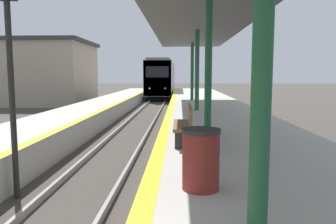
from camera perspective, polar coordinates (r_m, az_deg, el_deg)
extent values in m
cube|color=black|center=(39.88, -0.99, 3.15)|extent=(2.28, 16.15, 0.55)
cube|color=#99999E|center=(39.81, -1.00, 6.02)|extent=(2.68, 17.95, 3.45)
cube|color=gold|center=(30.94, -1.88, 5.89)|extent=(2.62, 0.16, 3.38)
cube|color=black|center=(30.88, -1.89, 7.01)|extent=(2.14, 0.06, 1.03)
cube|color=#59595E|center=(39.84, -1.00, 8.67)|extent=(2.28, 17.05, 0.24)
sphere|color=white|center=(30.96, -3.24, 4.13)|extent=(0.18, 0.18, 0.18)
sphere|color=white|center=(30.86, -0.51, 4.13)|extent=(0.18, 0.18, 0.18)
cylinder|color=black|center=(7.41, -25.50, 1.53)|extent=(0.12, 0.12, 4.05)
cylinder|color=#1E5133|center=(3.44, 16.14, 9.77)|extent=(0.21, 0.21, 3.80)
cylinder|color=#1E5133|center=(9.57, 7.04, 7.70)|extent=(0.21, 0.21, 3.80)
cylinder|color=#1E5133|center=(15.75, 5.08, 7.22)|extent=(0.21, 0.21, 3.80)
cylinder|color=#1E5133|center=(21.95, 4.23, 7.01)|extent=(0.21, 0.21, 3.80)
cube|color=#515156|center=(12.85, 5.93, 16.36)|extent=(4.23, 24.80, 0.20)
cylinder|color=maroon|center=(4.90, 5.74, -8.52)|extent=(0.55, 0.55, 0.85)
cylinder|color=#262626|center=(4.81, 5.80, -3.30)|extent=(0.58, 0.58, 0.06)
cube|color=brown|center=(8.15, 2.50, -2.35)|extent=(0.44, 1.69, 0.08)
cube|color=brown|center=(8.11, 3.86, -0.54)|extent=(0.06, 1.69, 0.44)
cube|color=#262628|center=(7.52, 2.54, -4.95)|extent=(0.35, 0.08, 0.40)
cube|color=#262628|center=(8.85, 2.46, -3.22)|extent=(0.35, 0.08, 0.40)
cube|color=tan|center=(31.73, -22.35, 6.08)|extent=(9.66, 7.51, 5.28)
cube|color=#383333|center=(31.86, -22.57, 11.10)|extent=(10.14, 7.89, 0.30)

